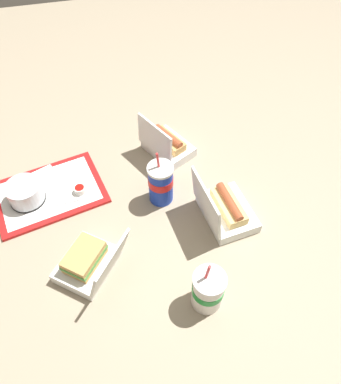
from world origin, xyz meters
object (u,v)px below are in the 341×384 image
Objects in this scene: soda_cup_left at (208,290)px; food_tray at (49,193)px; cake_container at (25,193)px; ketchup_cup at (80,189)px; clamshell_hotdog_center at (167,145)px; soda_cup_right at (161,183)px; clamshell_hotdog_left at (225,209)px; plastic_fork at (66,202)px; clamshell_sandwich_right at (89,262)px.

food_tray is at bearing -50.31° from soda_cup_left.
ketchup_cup is (-0.18, 0.01, -0.02)m from cake_container.
clamshell_hotdog_center is 1.03× the size of soda_cup_right.
soda_cup_left is at bearing 123.09° from ketchup_cup.
soda_cup_left reaches higher than clamshell_hotdog_left.
ketchup_cup is 0.37m from clamshell_hotdog_center.
clamshell_hotdog_left is (-0.51, 0.18, 0.03)m from plastic_fork.
ketchup_cup is 0.18× the size of clamshell_hotdog_left.
soda_cup_left reaches higher than ketchup_cup.
cake_container is 0.47× the size of clamshell_sandwich_right.
plastic_fork is (0.05, 0.04, -0.01)m from ketchup_cup.
food_tray is 1.64× the size of clamshell_sandwich_right.
food_tray is at bearing 12.62° from clamshell_hotdog_center.
clamshell_hotdog_left is (-0.57, 0.24, 0.04)m from food_tray.
plastic_fork is 0.43m from clamshell_hotdog_center.
plastic_fork is at bearing 160.32° from cake_container.
clamshell_hotdog_center is 0.61m from soda_cup_left.
ketchup_cup reaches higher than food_tray.
food_tray is at bearing -165.46° from cake_container.
clamshell_hotdog_left is at bearing 157.05° from food_tray.
clamshell_sandwich_right is (0.46, 0.09, 0.00)m from clamshell_hotdog_left.
ketchup_cup is 0.18× the size of soda_cup_right.
soda_cup_left is (-0.31, 0.48, 0.05)m from ketchup_cup.
clamshell_sandwich_right reaches higher than cake_container.
soda_cup_right reaches higher than clamshell_hotdog_left.
clamshell_hotdog_center is at bearing -108.40° from soda_cup_right.
clamshell_sandwich_right is at bearing 10.85° from clamshell_hotdog_left.
soda_cup_right is at bearing -34.62° from clamshell_hotdog_left.
soda_cup_right is at bearing -141.32° from clamshell_sandwich_right.
food_tray is 0.66m from soda_cup_left.
cake_container is at bearing 12.88° from clamshell_hotdog_center.
clamshell_sandwich_right is (-0.05, 0.26, 0.03)m from plastic_fork.
soda_cup_left reaches higher than clamshell_sandwich_right.
cake_container is 0.67m from clamshell_hotdog_left.
clamshell_hotdog_left is at bearing 160.80° from cake_container.
soda_cup_left is at bearing 61.40° from clamshell_hotdog_left.
cake_container is 3.01× the size of ketchup_cup.
soda_cup_right reaches higher than clamshell_sandwich_right.
food_tray is at bearing -16.30° from soda_cup_right.
clamshell_hotdog_center reaches higher than ketchup_cup.
plastic_fork is 0.27m from clamshell_sandwich_right.
clamshell_hotdog_left is 0.23m from soda_cup_right.
soda_cup_right is (-0.27, 0.08, 0.06)m from ketchup_cup.
cake_container is 0.60× the size of soda_cup_left.
soda_cup_left is (-0.31, 0.18, 0.03)m from clamshell_sandwich_right.
ketchup_cup is at bearing -17.07° from soda_cup_right.
clamshell_sandwich_right is at bearing 108.51° from food_tray.
plastic_fork is at bearing -19.09° from clamshell_hotdog_left.
soda_cup_left is (0.15, 0.27, 0.03)m from clamshell_hotdog_left.
cake_container is at bearing -22.94° from plastic_fork.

